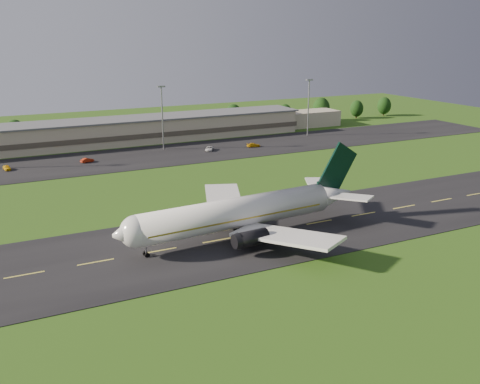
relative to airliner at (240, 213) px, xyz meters
name	(u,v)px	position (x,y,z in m)	size (l,w,h in m)	color
ground	(271,231)	(6.50, -0.06, -4.66)	(360.00, 360.00, 0.00)	#284A12
taxiway	(271,231)	(6.50, -0.06, -4.61)	(220.00, 30.00, 0.10)	black
apron	(156,156)	(6.50, 71.94, -4.61)	(260.00, 30.00, 0.10)	black
airliner	(240,213)	(0.00, 0.00, 0.00)	(51.29, 42.07, 15.57)	white
terminal	(152,129)	(12.90, 96.12, -0.67)	(145.00, 16.00, 8.40)	#B9AC8D
light_mast_centre	(162,110)	(11.50, 79.94, 8.08)	(2.40, 1.20, 20.35)	gray
light_mast_east	(309,101)	(66.50, 79.94, 8.08)	(2.40, 1.20, 20.35)	gray
tree_line	(192,119)	(31.55, 106.39, 0.19)	(197.49, 8.02, 9.82)	black
service_vehicle_a	(7,168)	(-35.76, 72.63, -3.91)	(1.54, 3.83, 1.31)	#EBB30D
service_vehicle_b	(87,160)	(-14.23, 72.14, -3.93)	(1.34, 3.84, 1.27)	maroon
service_vehicle_c	(209,149)	(23.91, 71.37, -3.91)	(2.15, 4.67, 1.30)	silver
service_vehicle_d	(254,145)	(39.20, 70.22, -3.91)	(1.84, 4.52, 1.31)	#E1A40D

